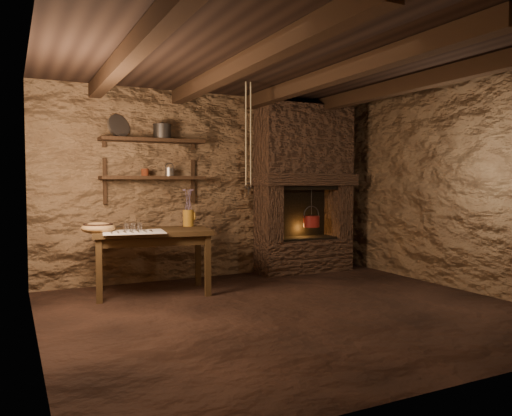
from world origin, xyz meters
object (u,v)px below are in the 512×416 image
work_table (152,259)px  wooden_bowl (98,228)px  red_pot (311,221)px  stoneware_jug (188,210)px  iron_stockpot (162,132)px

work_table → wooden_bowl: (-0.58, -0.01, 0.37)m
red_pot → work_table: bearing=-170.5°
stoneware_jug → iron_stockpot: size_ratio=2.10×
stoneware_jug → iron_stockpot: bearing=148.7°
stoneware_jug → red_pot: bearing=28.0°
wooden_bowl → red_pot: (2.93, 0.40, -0.05)m
work_table → wooden_bowl: 0.69m
stoneware_jug → wooden_bowl: (-1.07, -0.22, -0.15)m
wooden_bowl → red_pot: red_pot is taller
work_table → red_pot: 2.40m
wooden_bowl → iron_stockpot: 1.48m
stoneware_jug → iron_stockpot: (-0.22, 0.30, 0.94)m
work_table → red_pot: red_pot is taller
wooden_bowl → iron_stockpot: size_ratio=1.63×
iron_stockpot → red_pot: size_ratio=0.40×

